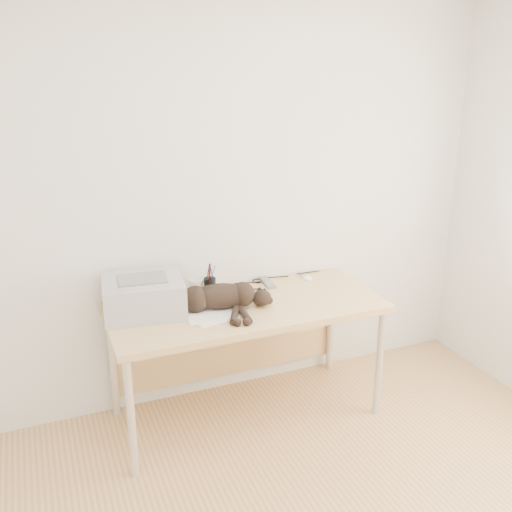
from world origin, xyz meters
name	(u,v)px	position (x,y,z in m)	size (l,w,h in m)	color
wall_back	(224,198)	(0.00, 1.75, 1.30)	(3.50, 3.50, 0.00)	white
desk	(241,319)	(0.00, 1.48, 0.61)	(1.60, 0.70, 0.74)	tan
printer	(143,296)	(-0.57, 1.51, 0.84)	(0.48, 0.42, 0.21)	#A1A1A6
papers	(213,315)	(-0.22, 1.32, 0.74)	(0.34, 0.26, 0.01)	white
cat	(218,298)	(-0.17, 1.39, 0.81)	(0.68, 0.41, 0.16)	black
mug	(196,286)	(-0.22, 1.67, 0.79)	(0.10, 0.10, 0.09)	white
pen_cup	(210,285)	(-0.14, 1.63, 0.79)	(0.07, 0.07, 0.18)	black
remote_grey	(267,282)	(0.24, 1.64, 0.75)	(0.05, 0.19, 0.02)	slate
remote_black	(258,296)	(0.10, 1.45, 0.75)	(0.06, 0.20, 0.02)	black
mouse	(307,276)	(0.52, 1.63, 0.76)	(0.06, 0.10, 0.03)	white
cable_tangle	(228,285)	(0.00, 1.70, 0.75)	(1.36, 0.07, 0.01)	black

